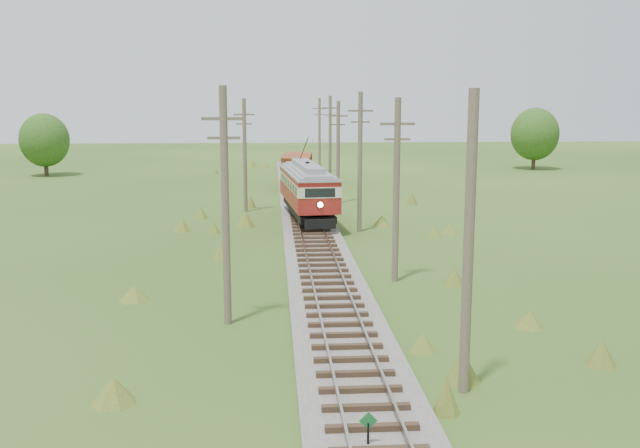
{
  "coord_description": "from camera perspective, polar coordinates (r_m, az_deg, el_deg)",
  "views": [
    {
      "loc": [
        -2.45,
        -14.47,
        8.47
      ],
      "look_at": [
        0.0,
        21.74,
        2.15
      ],
      "focal_mm": 40.0,
      "sensor_mm": 36.0,
      "label": 1
    }
  ],
  "objects": [
    {
      "name": "utility_pole_r_2",
      "position": [
        33.22,
        6.13,
        2.83
      ],
      "size": [
        1.6,
        0.3,
        8.6
      ],
      "color": "brown",
      "rests_on": "ground"
    },
    {
      "name": "gravel_pile",
      "position": [
        66.95,
        0.42,
        3.07
      ],
      "size": [
        3.1,
        3.29,
        1.13
      ],
      "color": "gray",
      "rests_on": "ground"
    },
    {
      "name": "railbed_main",
      "position": [
        49.23,
        -0.96,
        0.2
      ],
      "size": [
        3.6,
        96.0,
        0.57
      ],
      "color": "#605B54",
      "rests_on": "ground"
    },
    {
      "name": "utility_pole_l_b",
      "position": [
        54.66,
        -6.04,
        5.58
      ],
      "size": [
        1.6,
        0.3,
        8.6
      ],
      "color": "brown",
      "rests_on": "ground"
    },
    {
      "name": "utility_pole_l_a",
      "position": [
        26.81,
        -7.58,
        1.55
      ],
      "size": [
        1.6,
        0.3,
        9.0
      ],
      "color": "brown",
      "rests_on": "ground"
    },
    {
      "name": "switch_marker",
      "position": [
        17.93,
        3.88,
        -16.06
      ],
      "size": [
        0.45,
        0.06,
        1.08
      ],
      "color": "black",
      "rests_on": "ground"
    },
    {
      "name": "tree_mid_b",
      "position": [
        92.45,
        16.81,
        6.9
      ],
      "size": [
        5.88,
        5.88,
        7.57
      ],
      "color": "#38281C",
      "rests_on": "ground"
    },
    {
      "name": "tree_mid_a",
      "position": [
        86.45,
        -21.18,
        6.27
      ],
      "size": [
        5.46,
        5.46,
        7.03
      ],
      "color": "#38281C",
      "rests_on": "ground"
    },
    {
      "name": "utility_pole_r_6",
      "position": [
        84.75,
        -0.04,
        7.18
      ],
      "size": [
        1.6,
        0.3,
        8.7
      ],
      "color": "brown",
      "rests_on": "ground"
    },
    {
      "name": "utility_pole_r_5",
      "position": [
        71.82,
        0.82,
        6.77
      ],
      "size": [
        1.6,
        0.3,
        8.9
      ],
      "color": "brown",
      "rests_on": "ground"
    },
    {
      "name": "gondola",
      "position": [
        69.24,
        -1.83,
        4.54
      ],
      "size": [
        3.34,
        8.37,
        2.71
      ],
      "rotation": [
        0.0,
        0.0,
        -0.09
      ],
      "color": "black",
      "rests_on": "ground"
    },
    {
      "name": "utility_pole_r_1",
      "position": [
        20.65,
        11.8,
        -1.7
      ],
      "size": [
        0.3,
        0.3,
        8.8
      ],
      "color": "brown",
      "rests_on": "ground"
    },
    {
      "name": "utility_pole_r_3",
      "position": [
        45.98,
        3.22,
        5.07
      ],
      "size": [
        1.6,
        0.3,
        9.0
      ],
      "color": "brown",
      "rests_on": "ground"
    },
    {
      "name": "streetcar",
      "position": [
        49.64,
        -1.01,
        3.03
      ],
      "size": [
        3.74,
        11.99,
        5.43
      ],
      "rotation": [
        0.0,
        0.0,
        0.08
      ],
      "color": "black",
      "rests_on": "ground"
    },
    {
      "name": "utility_pole_r_4",
      "position": [
        58.87,
        1.46,
        5.84
      ],
      "size": [
        1.6,
        0.3,
        8.4
      ],
      "color": "brown",
      "rests_on": "ground"
    }
  ]
}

